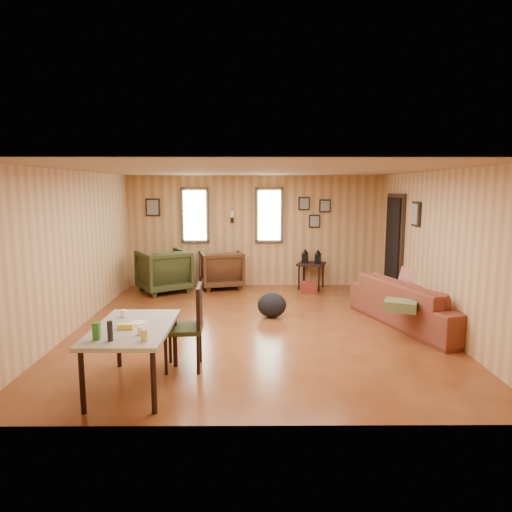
# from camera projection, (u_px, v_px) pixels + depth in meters

# --- Properties ---
(room) EXTENTS (5.54, 6.04, 2.44)m
(room) POSITION_uv_depth(u_px,v_px,m) (267.00, 247.00, 7.21)
(room) COLOR brown
(room) RESTS_ON ground
(sofa) EXTENTS (1.44, 2.52, 0.95)m
(sofa) POSITION_uv_depth(u_px,v_px,m) (417.00, 295.00, 7.12)
(sofa) COLOR brown
(sofa) RESTS_ON ground
(recliner_brown) EXTENTS (1.03, 0.99, 0.89)m
(recliner_brown) POSITION_uv_depth(u_px,v_px,m) (221.00, 267.00, 9.78)
(recliner_brown) COLOR #472815
(recliner_brown) RESTS_ON ground
(recliner_green) EXTENTS (1.26, 1.24, 0.96)m
(recliner_green) POSITION_uv_depth(u_px,v_px,m) (164.00, 269.00, 9.39)
(recliner_green) COLOR #303618
(recliner_green) RESTS_ON ground
(end_table) EXTENTS (0.60, 0.55, 0.76)m
(end_table) POSITION_uv_depth(u_px,v_px,m) (173.00, 270.00, 9.53)
(end_table) COLOR black
(end_table) RESTS_ON ground
(side_table) EXTENTS (0.68, 0.68, 0.85)m
(side_table) POSITION_uv_depth(u_px,v_px,m) (311.00, 262.00, 9.68)
(side_table) COLOR black
(side_table) RESTS_ON ground
(cooler) EXTENTS (0.33, 0.24, 0.23)m
(cooler) POSITION_uv_depth(u_px,v_px,m) (309.00, 287.00, 9.35)
(cooler) COLOR maroon
(cooler) RESTS_ON ground
(backpack) EXTENTS (0.54, 0.44, 0.42)m
(backpack) POSITION_uv_depth(u_px,v_px,m) (272.00, 305.00, 7.58)
(backpack) COLOR black
(backpack) RESTS_ON ground
(sofa_pillows) EXTENTS (1.10, 1.89, 0.39)m
(sofa_pillows) POSITION_uv_depth(u_px,v_px,m) (405.00, 293.00, 7.15)
(sofa_pillows) COLOR brown
(sofa_pillows) RESTS_ON sofa
(dining_table) EXTENTS (0.81, 1.35, 0.88)m
(dining_table) POSITION_uv_depth(u_px,v_px,m) (132.00, 332.00, 4.85)
(dining_table) COLOR #9E9785
(dining_table) RESTS_ON ground
(dining_chair) EXTENTS (0.48, 0.48, 1.01)m
(dining_chair) POSITION_uv_depth(u_px,v_px,m) (190.00, 322.00, 5.40)
(dining_chair) COLOR #303618
(dining_chair) RESTS_ON ground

